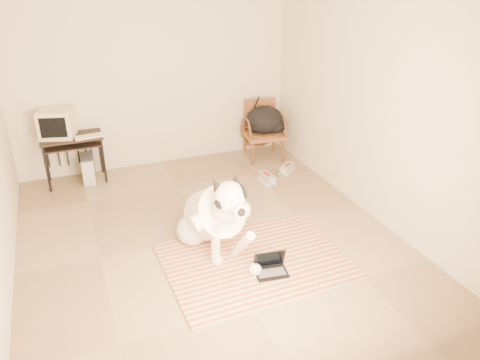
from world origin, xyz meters
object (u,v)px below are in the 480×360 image
dog (215,216)px  laptop (270,267)px  crt_monitor (57,123)px  backpack (266,121)px  pc_tower (89,169)px  computer_desk (72,143)px  rattan_chair (263,130)px

dog → laptop: dog is taller
crt_monitor → backpack: bearing=-5.0°
pc_tower → crt_monitor: bearing=161.7°
laptop → backpack: backpack is taller
laptop → crt_monitor: crt_monitor is taller
dog → backpack: dog is taller
dog → computer_desk: (-1.24, 2.28, 0.17)m
computer_desk → pc_tower: size_ratio=1.98×
computer_desk → crt_monitor: (-0.15, 0.07, 0.28)m
rattan_chair → computer_desk: bearing=177.4°
pc_tower → backpack: (2.63, -0.15, 0.41)m
laptop → rattan_chair: rattan_chair is taller
computer_desk → backpack: backpack is taller
computer_desk → crt_monitor: crt_monitor is taller
laptop → rattan_chair: 3.03m
dog → crt_monitor: 2.77m
pc_tower → rattan_chair: bearing=-2.1°
dog → laptop: bearing=-59.3°
laptop → computer_desk: (-1.60, 2.89, 0.50)m
dog → pc_tower: size_ratio=3.39×
computer_desk → backpack: (2.79, -0.18, 0.02)m
dog → rattan_chair: dog is taller
rattan_chair → backpack: bearing=-70.6°
computer_desk → crt_monitor: bearing=154.2°
laptop → rattan_chair: (1.17, 2.77, 0.36)m
crt_monitor → pc_tower: (0.30, -0.10, -0.67)m
crt_monitor → dog: bearing=-59.6°
computer_desk → pc_tower: 0.42m
computer_desk → crt_monitor: size_ratio=1.57×
dog → backpack: (1.55, 2.10, 0.19)m
backpack → computer_desk: bearing=176.2°
rattan_chair → pc_tower: bearing=177.9°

